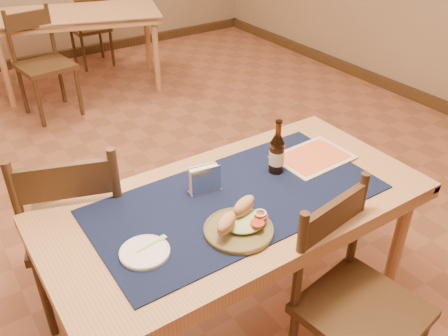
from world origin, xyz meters
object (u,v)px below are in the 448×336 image
main_table (237,215)px  back_table (77,21)px  chair_main_far (79,226)px  sandwich_plate (240,225)px  chair_main_near (354,301)px  napkin_holder (204,180)px  beer_bottle (277,153)px

main_table → back_table: (0.45, 3.31, 0.00)m
back_table → chair_main_far: 2.97m
back_table → sandwich_plate: (-0.56, -3.48, 0.12)m
sandwich_plate → chair_main_near: bearing=-45.3°
main_table → napkin_holder: 0.21m
beer_bottle → napkin_holder: size_ratio=1.75×
chair_main_far → sandwich_plate: size_ratio=3.71×
back_table → sandwich_plate: size_ratio=6.46×
beer_bottle → back_table: bearing=86.6°
beer_bottle → napkin_holder: 0.35m
chair_main_far → napkin_holder: bearing=-40.7°
back_table → chair_main_far: chair_main_far is taller
chair_main_far → chair_main_near: (0.75, -1.01, -0.03)m
sandwich_plate → main_table: bearing=57.0°
sandwich_plate → beer_bottle: 0.45m
chair_main_far → chair_main_near: chair_main_far is taller
chair_main_near → sandwich_plate: bearing=134.7°
napkin_holder → chair_main_near: bearing=-64.4°
chair_main_near → sandwich_plate: 0.55m
main_table → chair_main_near: 0.58m
back_table → beer_bottle: size_ratio=6.74×
chair_main_far → chair_main_near: bearing=-53.4°
sandwich_plate → napkin_holder: size_ratio=1.83×
back_table → main_table: bearing=-97.8°
chair_main_far → napkin_holder: (0.45, -0.39, 0.30)m
main_table → sandwich_plate: bearing=-123.0°
chair_main_far → sandwich_plate: 0.85m
chair_main_near → beer_bottle: bearing=85.2°
back_table → napkin_holder: (-0.54, -3.19, 0.15)m
main_table → chair_main_near: size_ratio=1.74×
sandwich_plate → napkin_holder: bearing=84.7°
back_table → napkin_holder: napkin_holder is taller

